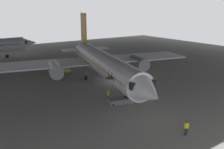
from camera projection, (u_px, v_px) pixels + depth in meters
name	position (u px, v px, depth m)	size (l,w,h in m)	color
ground_plane	(117.00, 81.00, 44.22)	(110.00, 110.00, 0.00)	gray
airplane_main	(102.00, 63.00, 42.94)	(36.44, 37.05, 11.69)	white
boarding_stairs	(122.00, 98.00, 34.08)	(4.46, 2.40, 4.70)	slate
crew_worker_near_nose	(186.00, 127.00, 25.28)	(0.50, 0.36, 1.64)	#232838
crew_worker_by_stairs	(108.00, 95.00, 34.52)	(0.35, 0.51, 1.74)	#232838
baggage_tug	(66.00, 70.00, 50.23)	(1.55, 2.35, 0.90)	yellow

